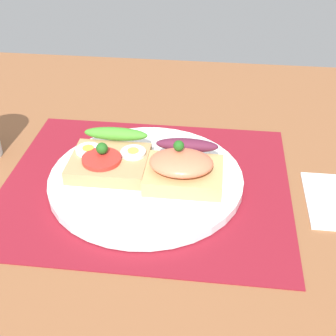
{
  "coord_description": "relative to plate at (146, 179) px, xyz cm",
  "views": [
    {
      "loc": [
        8.98,
        -50.05,
        38.14
      ],
      "look_at": [
        3.0,
        0.0,
        3.04
      ],
      "focal_mm": 49.65,
      "sensor_mm": 36.0,
      "label": 1
    }
  ],
  "objects": [
    {
      "name": "plate",
      "position": [
        0.0,
        0.0,
        0.0
      ],
      "size": [
        26.22,
        26.22,
        1.24
      ],
      "primitive_type": "cylinder",
      "color": "white",
      "rests_on": "placemat"
    },
    {
      "name": "sandwich_egg_tomato",
      "position": [
        -5.25,
        1.68,
        2.03
      ],
      "size": [
        10.45,
        10.27,
        4.1
      ],
      "color": "tan",
      "rests_on": "plate"
    },
    {
      "name": "ground_plane",
      "position": [
        0.0,
        0.0,
        -2.52
      ],
      "size": [
        120.0,
        90.0,
        3.2
      ],
      "primitive_type": "cube",
      "color": "brown"
    },
    {
      "name": "sandwich_salmon",
      "position": [
        5.04,
        -0.39,
        2.72
      ],
      "size": [
        10.1,
        9.31,
        5.78
      ],
      "color": "tan",
      "rests_on": "plate"
    },
    {
      "name": "placemat",
      "position": [
        0.0,
        0.0,
        -0.77
      ],
      "size": [
        38.77,
        32.68,
        0.3
      ],
      "primitive_type": "cube",
      "color": "maroon",
      "rests_on": "ground_plane"
    }
  ]
}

